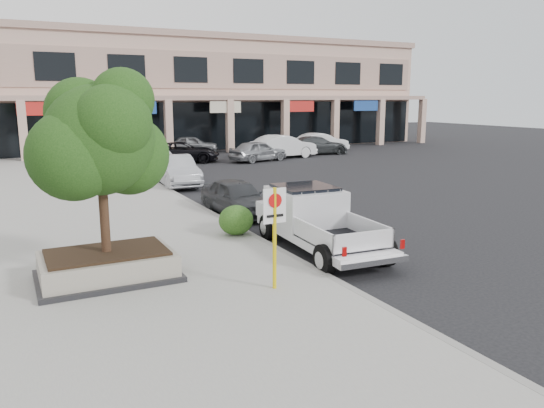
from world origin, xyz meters
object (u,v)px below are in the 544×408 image
Objects in this scene: lot_car_c at (318,145)px; curb_car_b at (176,171)px; pickup_truck at (321,221)px; lot_car_e at (192,144)px; lot_car_a at (258,151)px; lot_car_d at (183,152)px; curb_car_a at (237,197)px; no_parking_sign at (275,224)px; curb_car_c at (158,161)px; planter at (108,265)px; planter_tree at (104,140)px; lot_car_b at (283,146)px; lot_car_f at (321,142)px; curb_car_d at (141,155)px.

curb_car_b is at bearing 132.77° from lot_car_c.
lot_car_e is (5.49, 27.90, -0.20)m from pickup_truck.
lot_car_e is at bearing 82.42° from pickup_truck.
lot_car_a is 0.85× the size of lot_car_d.
curb_car_a is at bearing -85.96° from curb_car_b.
lot_car_a is at bearing 65.40° from no_parking_sign.
curb_car_c is at bearing 95.76° from lot_car_a.
pickup_truck reaches higher than curb_car_a.
pickup_truck reaches higher than planter.
lot_car_b is at bearing 53.14° from planter_tree.
lot_car_e is at bearing 71.03° from lot_car_f.
pickup_truck is 23.83m from lot_car_b.
no_parking_sign reaches higher than curb_car_c.
lot_car_c is (14.09, 17.03, 0.02)m from curb_car_a.
pickup_truck is (5.85, -0.08, -2.53)m from planter_tree.
curb_car_c is 3.90m from curb_car_d.
lot_car_d reaches higher than lot_car_e.
curb_car_d is 1.25× the size of lot_car_e.
lot_car_e is at bearing 63.49° from curb_car_c.
planter_tree is at bearing -106.49° from curb_car_c.
curb_car_b reaches higher than curb_car_d.
lot_car_f reaches higher than curb_car_d.
curb_car_b is 9.72m from lot_car_d.
planter_tree is at bearing 136.88° from lot_car_b.
no_parking_sign is 0.46× the size of curb_car_d.
lot_car_e is (-4.74, 6.38, -0.15)m from lot_car_b.
lot_car_e is (-8.38, 5.31, -0.01)m from lot_car_c.
lot_car_c is 0.96× the size of lot_car_d.
planter_tree reaches higher than no_parking_sign.
curb_car_b reaches higher than lot_car_e.
lot_car_d is at bearing 55.56° from lot_car_a.
no_parking_sign is at bearing -172.54° from lot_car_d.
planter_tree is at bearing -139.57° from curb_car_a.
curb_car_c reaches higher than planter.
lot_car_e is at bearing 30.34° from lot_car_b.
lot_car_c is (19.71, 22.52, -2.72)m from planter_tree.
planter_tree reaches higher than pickup_truck.
curb_car_d is at bearing 83.64° from no_parking_sign.
curb_car_d is at bearing 74.99° from planter_tree.
lot_car_f is at bearing 24.82° from curb_car_c.
curb_car_c is 16.42m from lot_car_f.
planter is at bearing 136.85° from lot_car_b.
pickup_truck reaches higher than curb_car_c.
curb_car_b is 1.15× the size of lot_car_e.
no_parking_sign is 0.54× the size of lot_car_a.
curb_car_b is at bearing -94.00° from curb_car_d.
lot_car_b reaches higher than lot_car_c.
planter_tree is 0.87× the size of lot_car_f.
lot_car_a reaches higher than lot_car_d.
planter is at bearing 132.34° from lot_car_a.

